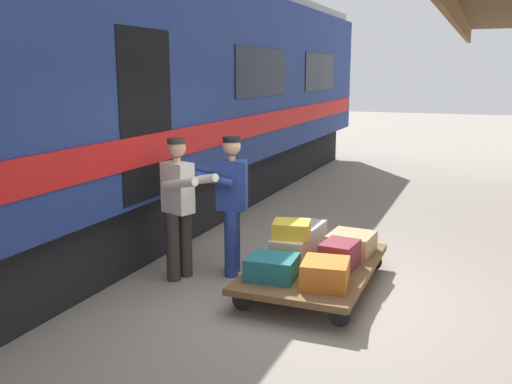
{
  "coord_description": "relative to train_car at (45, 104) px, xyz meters",
  "views": [
    {
      "loc": [
        -1.56,
        5.78,
        2.46
      ],
      "look_at": [
        0.76,
        0.04,
        1.15
      ],
      "focal_mm": 40.06,
      "sensor_mm": 36.0,
      "label": 1
    }
  ],
  "objects": [
    {
      "name": "suitcase_tan_vintage",
      "position": [
        -3.79,
        -0.86,
        -1.65
      ],
      "size": [
        0.55,
        0.58,
        0.24
      ],
      "primitive_type": "cube",
      "rotation": [
        0.0,
        0.0,
        -0.07
      ],
      "color": "tan",
      "rests_on": "luggage_cart"
    },
    {
      "name": "suitcase_cream_canvas",
      "position": [
        -3.21,
        -0.26,
        -1.63
      ],
      "size": [
        0.42,
        0.5,
        0.29
      ],
      "primitive_type": "cube",
      "rotation": [
        0.0,
        0.0,
        0.04
      ],
      "color": "beige",
      "rests_on": "luggage_cart"
    },
    {
      "name": "suitcase_burgundy_valise",
      "position": [
        -3.79,
        -0.26,
        -1.62
      ],
      "size": [
        0.41,
        0.49,
        0.3
      ],
      "primitive_type": "cube",
      "rotation": [
        0.0,
        0.0,
        -0.1
      ],
      "color": "maroon",
      "rests_on": "luggage_cart"
    },
    {
      "name": "porter_in_overalls",
      "position": [
        -2.41,
        -0.35,
        -1.14
      ],
      "size": [
        0.72,
        0.54,
        1.7
      ],
      "color": "navy",
      "rests_on": "ground_plane"
    },
    {
      "name": "ground_plane",
      "position": [
        -3.66,
        -0.0,
        -2.06
      ],
      "size": [
        60.0,
        60.0,
        0.0
      ],
      "primitive_type": "plane",
      "color": "gray"
    },
    {
      "name": "porter_by_door",
      "position": [
        -1.92,
        0.03,
        -1.14
      ],
      "size": [
        0.73,
        0.57,
        1.7
      ],
      "color": "#332D28",
      "rests_on": "ground_plane"
    },
    {
      "name": "suitcase_teal_softside",
      "position": [
        -3.21,
        0.34,
        -1.65
      ],
      "size": [
        0.55,
        0.5,
        0.24
      ],
      "primitive_type": "cube",
      "rotation": [
        0.0,
        0.0,
        0.08
      ],
      "color": "#1E666B",
      "rests_on": "luggage_cart"
    },
    {
      "name": "luggage_cart",
      "position": [
        -3.5,
        -0.26,
        -1.81
      ],
      "size": [
        1.3,
        2.19,
        0.29
      ],
      "color": "brown",
      "rests_on": "ground_plane"
    },
    {
      "name": "suitcase_gray_aluminum",
      "position": [
        -3.21,
        -0.86,
        -1.62
      ],
      "size": [
        0.41,
        0.61,
        0.3
      ],
      "primitive_type": "cube",
      "rotation": [
        0.0,
        0.0,
        -0.05
      ],
      "color": "#9EA0A5",
      "rests_on": "luggage_cart"
    },
    {
      "name": "suitcase_orange_carryall",
      "position": [
        -3.79,
        0.34,
        -1.64
      ],
      "size": [
        0.52,
        0.55,
        0.27
      ],
      "primitive_type": "cube",
      "rotation": [
        0.0,
        0.0,
        0.13
      ],
      "color": "#CC6B23",
      "rests_on": "luggage_cart"
    },
    {
      "name": "train_car",
      "position": [
        0.0,
        0.0,
        0.0
      ],
      "size": [
        3.02,
        21.19,
        4.0
      ],
      "color": "navy",
      "rests_on": "ground_plane"
    },
    {
      "name": "suitcase_yellow_case",
      "position": [
        -3.21,
        -0.3,
        -1.39
      ],
      "size": [
        0.49,
        0.46,
        0.18
      ],
      "primitive_type": "cube",
      "rotation": [
        0.0,
        0.0,
        0.21
      ],
      "color": "gold",
      "rests_on": "suitcase_cream_canvas"
    }
  ]
}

